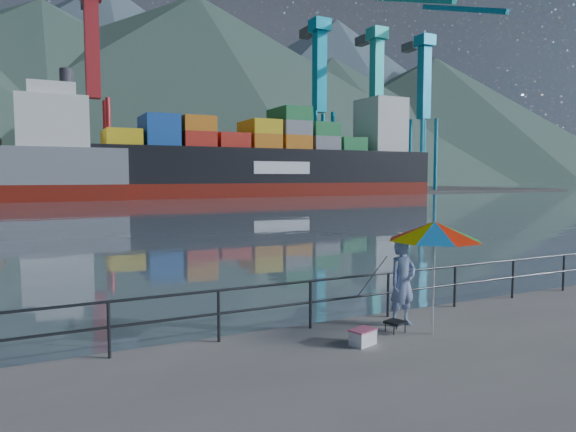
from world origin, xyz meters
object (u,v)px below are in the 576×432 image
object	(u,v)px
container_ship	(278,160)
fisherman	(403,283)
beach_umbrella	(435,231)
cooler_bag	(363,338)

from	to	relation	value
container_ship	fisherman	bearing A→B (deg)	-113.15
beach_umbrella	container_ship	bearing A→B (deg)	67.17
beach_umbrella	container_ship	xyz separation A→B (m)	(30.53, 72.51, 3.74)
fisherman	beach_umbrella	world-z (taller)	beach_umbrella
fisherman	container_ship	bearing A→B (deg)	62.44
cooler_bag	container_ship	xyz separation A→B (m)	(32.16, 72.42, 5.69)
fisherman	beach_umbrella	size ratio (longest dim) A/B	0.78
cooler_bag	container_ship	size ratio (longest dim) A/B	0.01
cooler_bag	fisherman	bearing A→B (deg)	7.77
beach_umbrella	cooler_bag	bearing A→B (deg)	177.06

